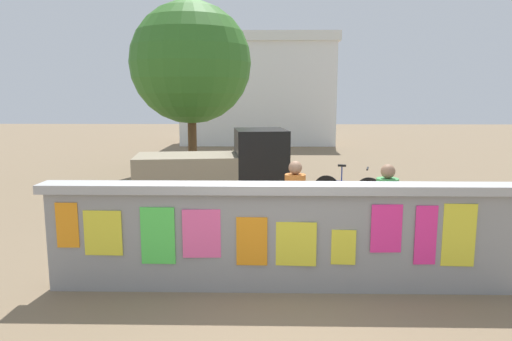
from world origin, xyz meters
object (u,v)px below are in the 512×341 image
at_px(motorcycle, 360,213).
at_px(bicycle_far, 347,188).
at_px(bicycle_near, 146,231).
at_px(person_bystander, 386,205).
at_px(person_walking, 295,199).
at_px(auto_rickshaw_truck, 220,169).
at_px(tree_roadside, 191,63).

relative_size(motorcycle, bicycle_far, 1.14).
xyz_separation_m(bicycle_near, person_bystander, (3.92, -0.62, 0.62)).
bearing_deg(person_bystander, person_walking, 166.13).
distance_m(auto_rickshaw_truck, person_walking, 4.06).
bearing_deg(bicycle_far, bicycle_near, -137.01).
bearing_deg(person_bystander, motorcycle, 92.66).
relative_size(motorcycle, tree_roadside, 0.33).
height_order(bicycle_near, person_walking, person_walking).
bearing_deg(tree_roadside, person_walking, -70.63).
bearing_deg(bicycle_far, motorcycle, -95.06).
height_order(motorcycle, bicycle_far, bicycle_far).
relative_size(auto_rickshaw_truck, bicycle_near, 2.20).
relative_size(bicycle_near, person_bystander, 1.05).
xyz_separation_m(auto_rickshaw_truck, person_walking, (1.58, -3.74, 0.09)).
relative_size(bicycle_far, tree_roadside, 0.29).
xyz_separation_m(motorcycle, person_bystander, (0.07, -1.56, 0.52)).
bearing_deg(bicycle_near, tree_roadside, 93.28).
bearing_deg(motorcycle, bicycle_far, 84.94).
height_order(motorcycle, tree_roadside, tree_roadside).
xyz_separation_m(bicycle_near, person_walking, (2.52, -0.28, 0.62)).
xyz_separation_m(person_walking, tree_roadside, (-3.00, 8.52, 2.74)).
distance_m(motorcycle, bicycle_far, 2.90).
xyz_separation_m(motorcycle, person_walking, (-1.32, -1.21, 0.52)).
height_order(auto_rickshaw_truck, bicycle_far, auto_rickshaw_truck).
distance_m(bicycle_far, person_bystander, 4.49).
bearing_deg(motorcycle, tree_roadside, 120.58).
distance_m(auto_rickshaw_truck, person_bystander, 5.06).
bearing_deg(bicycle_near, auto_rickshaw_truck, 74.81).
height_order(auto_rickshaw_truck, bicycle_near, auto_rickshaw_truck).
relative_size(bicycle_near, tree_roadside, 0.30).
xyz_separation_m(bicycle_near, tree_roadside, (-0.47, 8.25, 3.36)).
relative_size(motorcycle, person_bystander, 1.17).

